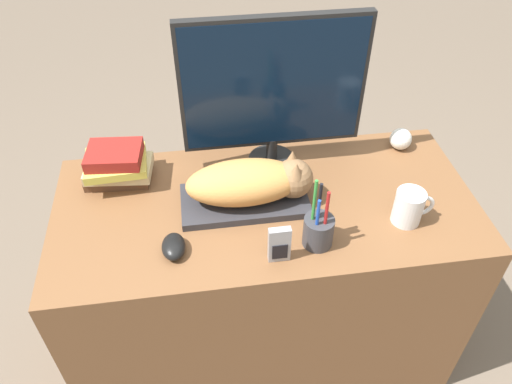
% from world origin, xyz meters
% --- Properties ---
extents(desk, '(1.28, 0.60, 0.75)m').
position_xyz_m(desk, '(0.00, 0.30, 0.38)').
color(desk, brown).
rests_on(desk, ground_plane).
extents(keyboard, '(0.38, 0.18, 0.02)m').
position_xyz_m(keyboard, '(-0.06, 0.31, 0.77)').
color(keyboard, '#2D2D33').
rests_on(keyboard, desk).
extents(cat, '(0.38, 0.16, 0.14)m').
position_xyz_m(cat, '(-0.03, 0.31, 0.84)').
color(cat, '#D18C47').
rests_on(cat, keyboard).
extents(monitor, '(0.56, 0.15, 0.50)m').
position_xyz_m(monitor, '(0.05, 0.49, 1.03)').
color(monitor, black).
rests_on(monitor, desk).
extents(computer_mouse, '(0.06, 0.10, 0.04)m').
position_xyz_m(computer_mouse, '(-0.28, 0.14, 0.77)').
color(computer_mouse, black).
rests_on(computer_mouse, desk).
extents(coffee_mug, '(0.12, 0.08, 0.11)m').
position_xyz_m(coffee_mug, '(0.39, 0.17, 0.81)').
color(coffee_mug, silver).
rests_on(coffee_mug, desk).
extents(pen_cup, '(0.08, 0.08, 0.23)m').
position_xyz_m(pen_cup, '(0.12, 0.12, 0.81)').
color(pen_cup, '#38383D').
rests_on(pen_cup, desk).
extents(baseball, '(0.07, 0.07, 0.07)m').
position_xyz_m(baseball, '(0.50, 0.51, 0.79)').
color(baseball, silver).
rests_on(baseball, desk).
extents(phone, '(0.06, 0.02, 0.11)m').
position_xyz_m(phone, '(0.00, 0.08, 0.81)').
color(phone, '#99999E').
rests_on(phone, desk).
extents(book_stack, '(0.22, 0.16, 0.13)m').
position_xyz_m(book_stack, '(-0.44, 0.47, 0.82)').
color(book_stack, brown).
rests_on(book_stack, desk).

